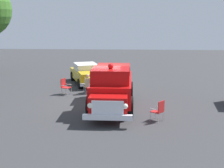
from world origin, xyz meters
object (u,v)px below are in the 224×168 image
at_px(classic_hot_rod, 87,74).
at_px(spectator_seated, 88,83).
at_px(vintage_fire_truck, 112,86).
at_px(lawn_chair_near_truck, 88,85).
at_px(traffic_cone, 122,87).
at_px(lawn_chair_spare, 159,109).
at_px(lawn_chair_by_car, 65,85).

relative_size(classic_hot_rod, spectator_seated, 3.67).
relative_size(vintage_fire_truck, lawn_chair_near_truck, 5.84).
relative_size(vintage_fire_truck, traffic_cone, 9.39).
height_order(lawn_chair_near_truck, lawn_chair_spare, same).
bearing_deg(spectator_seated, vintage_fire_truck, 119.09).
distance_m(lawn_chair_by_car, spectator_seated, 1.47).
relative_size(lawn_chair_near_truck, lawn_chair_by_car, 1.00).
height_order(classic_hot_rod, lawn_chair_spare, classic_hot_rod).
bearing_deg(traffic_cone, spectator_seated, 13.86).
relative_size(lawn_chair_near_truck, lawn_chair_spare, 1.00).
distance_m(lawn_chair_near_truck, spectator_seated, 0.17).
bearing_deg(vintage_fire_truck, traffic_cone, -97.09).
bearing_deg(lawn_chair_near_truck, vintage_fire_truck, 119.37).
height_order(vintage_fire_truck, spectator_seated, vintage_fire_truck).
bearing_deg(lawn_chair_near_truck, classic_hot_rod, -81.05).
bearing_deg(spectator_seated, lawn_chair_spare, 127.96).
relative_size(lawn_chair_by_car, traffic_cone, 1.61).
height_order(lawn_chair_spare, spectator_seated, spectator_seated).
distance_m(spectator_seated, traffic_cone, 2.31).
xyz_separation_m(spectator_seated, traffic_cone, (-2.21, -0.54, -0.39)).
distance_m(lawn_chair_near_truck, traffic_cone, 2.28).
bearing_deg(lawn_chair_near_truck, lawn_chair_by_car, 8.08).
bearing_deg(vintage_fire_truck, lawn_chair_spare, 137.96).
distance_m(classic_hot_rod, lawn_chair_near_truck, 3.14).
distance_m(vintage_fire_truck, spectator_seated, 3.63).
bearing_deg(spectator_seated, traffic_cone, -166.14).
xyz_separation_m(vintage_fire_truck, lawn_chair_near_truck, (1.70, -3.02, -0.61)).
bearing_deg(lawn_chair_by_car, vintage_fire_truck, 138.53).
relative_size(vintage_fire_truck, lawn_chair_spare, 5.84).
bearing_deg(spectator_seated, lawn_chair_by_car, 13.10).
distance_m(classic_hot_rod, traffic_cone, 3.62).
height_order(vintage_fire_truck, traffic_cone, vintage_fire_truck).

